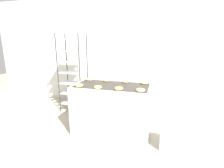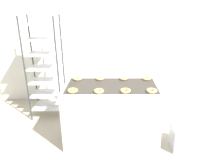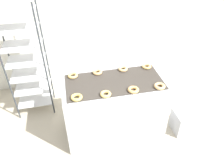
% 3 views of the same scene
% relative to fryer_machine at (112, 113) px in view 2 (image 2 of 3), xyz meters
% --- Properties ---
extents(ground_plane, '(14.00, 14.00, 0.00)m').
position_rel_fryer_machine_xyz_m(ground_plane, '(-0.00, -0.60, -0.46)').
color(ground_plane, '#B2A893').
extents(wall_back, '(8.00, 0.05, 2.80)m').
position_rel_fryer_machine_xyz_m(wall_back, '(-0.00, 1.52, 0.94)').
color(wall_back, silver).
rests_on(wall_back, ground_plane).
extents(fryer_machine, '(1.42, 0.71, 0.92)m').
position_rel_fryer_machine_xyz_m(fryer_machine, '(0.00, 0.00, 0.00)').
color(fryer_machine, '#B7BABF').
rests_on(fryer_machine, ground_plane).
extents(baking_rack_cart, '(0.59, 0.45, 1.87)m').
position_rel_fryer_machine_xyz_m(baking_rack_cart, '(-1.21, 0.81, 0.49)').
color(baking_rack_cart, '#33383D').
rests_on(baking_rack_cart, ground_plane).
extents(glaze_bin, '(0.29, 0.32, 0.35)m').
position_rel_fryer_machine_xyz_m(glaze_bin, '(1.04, -0.25, -0.29)').
color(glaze_bin, '#B7BABF').
rests_on(glaze_bin, ground_plane).
extents(donut_near_left, '(0.14, 0.14, 0.04)m').
position_rel_fryer_machine_xyz_m(donut_near_left, '(-0.53, -0.25, 0.48)').
color(donut_near_left, '#D8BB5D').
rests_on(donut_near_left, fryer_machine).
extents(donut_near_midleft, '(0.14, 0.14, 0.04)m').
position_rel_fryer_machine_xyz_m(donut_near_midleft, '(-0.17, -0.26, 0.48)').
color(donut_near_midleft, '#DFBD67').
rests_on(donut_near_midleft, fryer_machine).
extents(donut_near_midright, '(0.14, 0.14, 0.04)m').
position_rel_fryer_machine_xyz_m(donut_near_midright, '(0.19, -0.25, 0.48)').
color(donut_near_midright, '#E9AD62').
rests_on(donut_near_midright, fryer_machine).
extents(donut_near_right, '(0.15, 0.15, 0.04)m').
position_rel_fryer_machine_xyz_m(donut_near_right, '(0.55, -0.26, 0.48)').
color(donut_near_right, tan).
rests_on(donut_near_right, fryer_machine).
extents(donut_far_left, '(0.14, 0.14, 0.04)m').
position_rel_fryer_machine_xyz_m(donut_far_left, '(-0.54, 0.25, 0.48)').
color(donut_far_left, '#D9B465').
rests_on(donut_far_left, fryer_machine).
extents(donut_far_midleft, '(0.14, 0.14, 0.04)m').
position_rel_fryer_machine_xyz_m(donut_far_midleft, '(-0.19, 0.26, 0.48)').
color(donut_far_midleft, '#E0AC6B').
rests_on(donut_far_midleft, fryer_machine).
extents(donut_far_midright, '(0.14, 0.14, 0.04)m').
position_rel_fryer_machine_xyz_m(donut_far_midright, '(0.19, 0.26, 0.48)').
color(donut_far_midright, tan).
rests_on(donut_far_midright, fryer_machine).
extents(donut_far_right, '(0.14, 0.14, 0.04)m').
position_rel_fryer_machine_xyz_m(donut_far_right, '(0.55, 0.26, 0.48)').
color(donut_far_right, '#E4B768').
rests_on(donut_far_right, fryer_machine).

